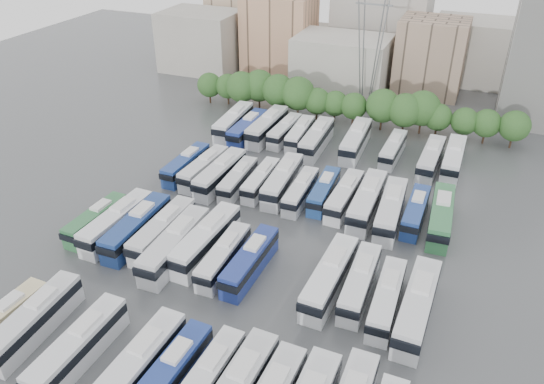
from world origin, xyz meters
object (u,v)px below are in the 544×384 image
at_px(bus_r1_s1, 117,222).
at_px(bus_r2_s5, 261,180).
at_px(bus_r2_s11, 391,210).
at_px(bus_r2_s12, 416,211).
at_px(bus_r1_s2, 137,227).
at_px(bus_r1_s11, 360,282).
at_px(bus_r1_s6, 224,256).
at_px(bus_r3_s12, 431,158).
at_px(bus_r3_s10, 393,149).
at_px(bus_r3_s3, 267,126).
at_px(bus_r3_s2, 248,128).
at_px(bus_r0_s1, 2,320).
at_px(bus_r2_s3, 220,173).
at_px(bus_r0_s8, 207,380).
at_px(bus_r1_s0, 96,220).
at_px(bus_r2_s7, 301,191).
at_px(bus_r2_s13, 441,216).
at_px(bus_r3_s1, 234,122).
at_px(bus_r3_s6, 317,139).
at_px(bus_r0_s2, 35,320).
at_px(bus_r0_s6, 137,367).
at_px(bus_r1_s4, 175,245).
at_px(bus_r2_s2, 204,168).
at_px(bus_r0_s7, 170,374).
at_px(bus_r3_s8, 356,140).
at_px(bus_r1_s12, 387,299).
at_px(bus_r3_s13, 453,158).
at_px(bus_r1_s3, 163,230).
at_px(bus_r2_s6, 282,180).
at_px(bus_r2_s9, 345,196).
at_px(bus_r3_s5, 300,134).
at_px(bus_r1_s5, 206,240).
at_px(bus_r1_s13, 417,306).
at_px(bus_r2_s4, 238,179).
at_px(bus_r3_s4, 285,131).
at_px(bus_r1_s10, 330,277).
at_px(bus_r1_s7, 250,261).
at_px(bus_r2_s1, 186,164).
at_px(electricity_pylon, 373,18).

bearing_deg(bus_r1_s1, bus_r2_s5, 56.52).
relative_size(bus_r2_s11, bus_r2_s12, 1.21).
xyz_separation_m(bus_r1_s2, bus_r1_s11, (29.69, 0.46, -0.17)).
height_order(bus_r1_s6, bus_r3_s12, bus_r3_s12).
distance_m(bus_r1_s6, bus_r3_s12, 40.86).
bearing_deg(bus_r3_s10, bus_r2_s5, -130.66).
height_order(bus_r1_s11, bus_r3_s3, bus_r3_s3).
relative_size(bus_r1_s11, bus_r3_s2, 0.96).
bearing_deg(bus_r0_s1, bus_r2_s3, 81.97).
xyz_separation_m(bus_r1_s6, bus_r2_s12, (19.99, 19.11, -0.03)).
xyz_separation_m(bus_r0_s8, bus_r1_s0, (-26.50, 17.89, -0.09)).
distance_m(bus_r2_s7, bus_r2_s13, 19.96).
xyz_separation_m(bus_r3_s1, bus_r3_s6, (16.72, -1.26, -0.02)).
bearing_deg(bus_r3_s1, bus_r0_s2, -89.25).
bearing_deg(bus_r3_s3, bus_r0_s6, -78.48).
xyz_separation_m(bus_r1_s4, bus_r2_s2, (-6.62, 19.61, -0.28)).
bearing_deg(bus_r0_s7, bus_r2_s3, 112.62).
relative_size(bus_r3_s6, bus_r3_s8, 0.97).
height_order(bus_r1_s12, bus_r3_s13, bus_r3_s13).
height_order(bus_r0_s8, bus_r1_s3, bus_r1_s3).
bearing_deg(bus_r2_s6, bus_r0_s1, -116.33).
relative_size(bus_r2_s9, bus_r3_s12, 0.94).
relative_size(bus_r2_s11, bus_r2_s13, 1.02).
relative_size(bus_r1_s4, bus_r3_s5, 1.20).
xyz_separation_m(bus_r2_s11, bus_r3_s1, (-33.31, 19.33, -0.01)).
height_order(bus_r1_s5, bus_r2_s6, bus_r1_s5).
relative_size(bus_r2_s3, bus_r3_s5, 1.12).
height_order(bus_r1_s13, bus_r2_s4, bus_r1_s13).
bearing_deg(bus_r1_s11, bus_r3_s5, 117.90).
distance_m(bus_r2_s4, bus_r3_s4, 19.46).
height_order(bus_r2_s2, bus_r2_s7, bus_r2_s2).
bearing_deg(bus_r3_s4, bus_r3_s10, 1.38).
relative_size(bus_r1_s5, bus_r3_s12, 1.07).
distance_m(bus_r1_s12, bus_r3_s6, 40.88).
bearing_deg(bus_r2_s5, bus_r0_s2, -106.38).
bearing_deg(bus_r2_s3, bus_r3_s13, 31.55).
height_order(bus_r1_s10, bus_r2_s4, bus_r1_s10).
bearing_deg(bus_r2_s4, bus_r3_s12, 31.68).
xyz_separation_m(bus_r1_s3, bus_r2_s2, (-3.38, 17.37, -0.14)).
bearing_deg(bus_r3_s4, bus_r2_s6, -67.98).
height_order(bus_r1_s3, bus_r3_s1, bus_r3_s1).
distance_m(bus_r1_s7, bus_r3_s10, 38.30).
bearing_deg(bus_r2_s1, bus_r3_s1, 91.59).
xyz_separation_m(bus_r3_s4, bus_r3_s10, (19.74, -0.22, 0.00)).
bearing_deg(bus_r1_s5, bus_r1_s0, -173.87).
xyz_separation_m(bus_r1_s5, bus_r3_s5, (-0.05, 35.46, -0.33)).
distance_m(bus_r1_s5, bus_r3_s6, 34.15).
bearing_deg(electricity_pylon, bus_r3_s2, -128.41).
distance_m(bus_r1_s10, bus_r2_s5, 24.70).
distance_m(bus_r1_s4, bus_r3_s6, 36.93).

